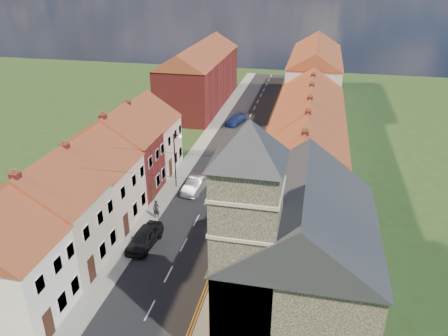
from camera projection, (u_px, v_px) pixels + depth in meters
The scene contains 23 objects.
ground at pixel (139, 332), 28.43m from camera, with size 160.00×160.00×0.00m, color #26471E.
road at pixel (230, 154), 54.98m from camera, with size 7.00×90.00×0.02m, color black.
pavement_left at pixel (197, 151), 55.81m from camera, with size 1.80×90.00×0.12m, color #A5A396.
pavement_right at pixel (265, 157), 54.11m from camera, with size 1.80×90.00×0.12m, color #A5A396.
church at pixel (293, 246), 27.08m from camera, with size 11.25×14.25×15.20m.
cottage_r_tudor at pixel (299, 195), 35.99m from camera, with size 8.30×5.20×9.00m.
cottage_r_white_near at pixel (303, 168), 40.77m from camera, with size 8.30×6.00×9.00m.
cottage_r_cream_mid at pixel (305, 147), 45.54m from camera, with size 8.30×5.20×9.00m.
cottage_r_pink at pixel (308, 129), 50.32m from camera, with size 8.30×6.00×9.00m.
cottage_r_white_far at pixel (309, 115), 55.10m from camera, with size 8.30×5.20×9.00m.
cottage_r_cream_far at pixel (311, 103), 59.88m from camera, with size 8.30×6.00×9.00m.
cottage_l_cream at pixel (47, 214), 33.22m from camera, with size 8.30×6.30×9.10m.
cottage_l_white at pixel (88, 179), 38.95m from camera, with size 8.30×6.90×8.80m.
cottage_l_brick_mid at pixel (118, 151), 44.28m from camera, with size 8.30×5.70×9.10m.
cottage_l_pink at pixel (140, 133), 49.48m from camera, with size 8.30×6.30×8.80m.
block_right_far at pixel (315, 73), 73.08m from camera, with size 8.30×24.20×10.50m.
block_left_far at pixel (200, 74), 72.24m from camera, with size 8.30×24.20×10.50m.
lamppost at pixel (176, 157), 45.37m from camera, with size 0.88×0.15×6.00m.
car_near at pixel (144, 238), 36.89m from camera, with size 1.85×4.61×1.57m, color black.
car_mid at pixel (196, 184), 45.97m from camera, with size 1.64×4.70×1.55m, color gray.
car_far at pixel (236, 120), 65.31m from camera, with size 1.80×4.43×1.29m, color navy.
pedestrian_left at pixel (156, 209), 40.66m from camera, with size 0.66×0.43×1.80m, color black.
pedestrian_right at pixel (219, 267), 33.07m from camera, with size 0.79×0.62×1.62m, color black.
Camera 1 is at (9.96, -19.55, 21.74)m, focal length 35.00 mm.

